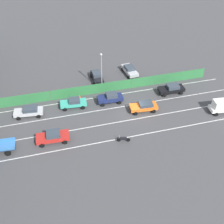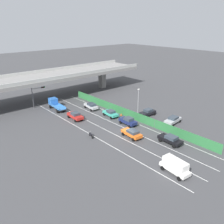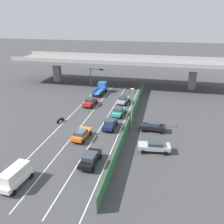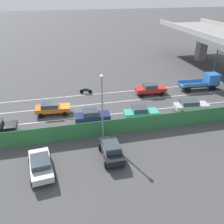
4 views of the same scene
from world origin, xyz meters
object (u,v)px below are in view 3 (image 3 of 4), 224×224
(parked_sedan_dark, at_px, (153,126))
(traffic_light, at_px, (95,74))
(street_lamp, at_px, (132,105))
(car_sedan_navy, at_px, (110,124))
(flatbed_truck_blue, at_px, (101,88))
(car_taxi_teal, at_px, (119,111))
(traffic_cone, at_px, (129,117))
(car_sedan_silver, at_px, (123,99))
(motorcycle, at_px, (60,120))
(car_van_white, at_px, (15,175))
(car_taxi_orange, at_px, (81,134))
(car_sedan_red, at_px, (90,102))
(parked_wagon_silver, at_px, (154,146))
(car_sedan_black, at_px, (90,158))

(parked_sedan_dark, relative_size, traffic_light, 0.80)
(parked_sedan_dark, relative_size, street_lamp, 0.59)
(car_sedan_navy, height_order, street_lamp, street_lamp)
(flatbed_truck_blue, xyz_separation_m, traffic_light, (-2.71, 3.98, 2.50))
(flatbed_truck_blue, height_order, street_lamp, street_lamp)
(car_taxi_teal, relative_size, traffic_cone, 5.97)
(car_sedan_silver, distance_m, car_sedan_navy, 13.25)
(motorcycle, distance_m, traffic_cone, 12.70)
(car_van_white, bearing_deg, street_lamp, 58.42)
(car_taxi_orange, relative_size, traffic_light, 0.85)
(car_sedan_red, height_order, parked_wagon_silver, car_sedan_red)
(car_van_white, relative_size, motorcycle, 2.49)
(car_sedan_silver, relative_size, car_van_white, 0.97)
(car_sedan_red, bearing_deg, car_taxi_orange, -77.65)
(motorcycle, distance_m, street_lamp, 13.69)
(car_sedan_red, bearing_deg, traffic_cone, -29.97)
(car_sedan_red, distance_m, parked_wagon_silver, 21.83)
(car_sedan_black, relative_size, flatbed_truck_blue, 0.72)
(flatbed_truck_blue, distance_m, traffic_cone, 17.52)
(car_sedan_black, xyz_separation_m, car_van_white, (-7.04, -5.85, 0.38))
(car_sedan_navy, bearing_deg, car_van_white, -112.89)
(traffic_light, bearing_deg, car_taxi_teal, -60.55)
(car_sedan_navy, height_order, motorcycle, car_sedan_navy)
(car_sedan_red, bearing_deg, street_lamp, -42.58)
(car_taxi_teal, distance_m, flatbed_truck_blue, 15.27)
(car_taxi_orange, xyz_separation_m, street_lamp, (7.19, 5.24, 3.54))
(car_taxi_teal, relative_size, parked_wagon_silver, 0.93)
(car_sedan_silver, bearing_deg, traffic_cone, -72.93)
(car_sedan_navy, xyz_separation_m, car_taxi_orange, (-3.57, -4.64, -0.06))
(car_sedan_black, relative_size, car_taxi_teal, 1.05)
(car_taxi_orange, bearing_deg, car_van_white, -106.20)
(car_sedan_red, bearing_deg, car_van_white, -90.66)
(street_lamp, bearing_deg, car_sedan_silver, 106.33)
(car_taxi_teal, xyz_separation_m, parked_wagon_silver, (7.62, -12.05, 0.01))
(car_sedan_silver, distance_m, car_van_white, 30.95)
(motorcycle, relative_size, traffic_light, 0.36)
(parked_wagon_silver, distance_m, traffic_cone, 12.04)
(flatbed_truck_blue, height_order, parked_wagon_silver, flatbed_truck_blue)
(car_sedan_black, xyz_separation_m, car_taxi_orange, (-3.49, 6.39, -0.01))
(motorcycle, xyz_separation_m, traffic_cone, (11.98, 4.22, -0.12))
(parked_sedan_dark, distance_m, traffic_cone, 6.31)
(car_sedan_black, bearing_deg, traffic_cone, 80.74)
(car_sedan_red, distance_m, car_taxi_orange, 15.18)
(car_van_white, height_order, car_taxi_teal, car_van_white)
(parked_wagon_silver, xyz_separation_m, traffic_cone, (-5.42, 10.74, -0.54))
(traffic_light, bearing_deg, motorcycle, -89.81)
(motorcycle, height_order, street_lamp, street_lamp)
(car_van_white, xyz_separation_m, motorcycle, (-2.36, 17.48, -0.81))
(car_taxi_orange, distance_m, parked_wagon_silver, 11.56)
(car_van_white, xyz_separation_m, traffic_light, (-2.43, 40.47, 2.53))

